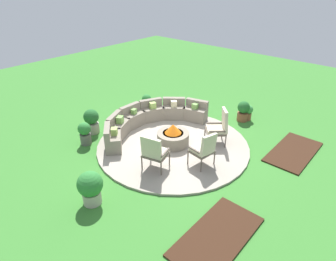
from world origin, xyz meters
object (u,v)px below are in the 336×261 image
lounge_chair_front_right (204,148)px  potted_plant_4 (92,121)px  potted_plant_1 (147,101)px  potted_plant_2 (85,133)px  lounge_chair_front_left (154,151)px  lounge_chair_back_left (219,126)px  potted_plant_0 (90,187)px  fire_pit (173,137)px  curved_stone_bench (149,119)px  potted_plant_3 (248,112)px  potted_plant_5 (243,111)px

lounge_chair_front_right → potted_plant_4: lounge_chair_front_right is taller
potted_plant_1 → potted_plant_2: (-3.08, -0.44, 0.08)m
lounge_chair_front_left → lounge_chair_back_left: 2.30m
lounge_chair_front_right → potted_plant_0: size_ratio=1.22×
fire_pit → potted_plant_0: bearing=-176.1°
lounge_chair_front_right → lounge_chair_back_left: size_ratio=0.91×
curved_stone_bench → potted_plant_0: potted_plant_0 is taller
lounge_chair_back_left → potted_plant_0: (-4.05, 0.77, -0.17)m
potted_plant_3 → potted_plant_4: potted_plant_4 is taller
curved_stone_bench → lounge_chair_back_left: 2.38m
lounge_chair_front_left → lounge_chair_front_right: size_ratio=1.03×
lounge_chair_front_left → potted_plant_0: (-1.81, 0.24, -0.15)m
lounge_chair_front_right → potted_plant_1: lounge_chair_front_right is taller
lounge_chair_front_right → potted_plant_0: bearing=166.0°
fire_pit → potted_plant_0: 3.10m
lounge_chair_back_left → potted_plant_3: bearing=-39.4°
curved_stone_bench → potted_plant_2: (-1.97, 0.79, 0.02)m
potted_plant_2 → potted_plant_3: potted_plant_2 is taller
lounge_chair_front_left → potted_plant_3: 4.40m
potted_plant_0 → potted_plant_2: potted_plant_0 is taller
potted_plant_1 → potted_plant_2: 3.11m
lounge_chair_back_left → potted_plant_0: size_ratio=1.35×
potted_plant_2 → potted_plant_3: 5.60m
lounge_chair_back_left → potted_plant_5: 1.98m
fire_pit → lounge_chair_front_left: bearing=-160.8°
potted_plant_3 → potted_plant_5: potted_plant_5 is taller
lounge_chair_front_left → potted_plant_2: (-0.38, 2.53, -0.23)m
lounge_chair_back_left → potted_plant_3: lounge_chair_back_left is taller
curved_stone_bench → potted_plant_0: bearing=-156.1°
lounge_chair_front_left → potted_plant_0: size_ratio=1.26×
potted_plant_0 → potted_plant_3: bearing=-6.1°
potted_plant_2 → potted_plant_4: bearing=37.4°
potted_plant_3 → curved_stone_bench: bearing=142.0°
potted_plant_0 → lounge_chair_back_left: bearing=-10.8°
potted_plant_1 → potted_plant_5: size_ratio=0.78×
potted_plant_4 → potted_plant_5: size_ratio=1.12×
fire_pit → potted_plant_2: 2.67m
lounge_chair_front_right → potted_plant_0: lounge_chair_front_right is taller
potted_plant_3 → potted_plant_4: bearing=141.0°
fire_pit → potted_plant_3: (3.08, -0.87, -0.00)m
potted_plant_2 → potted_plant_4: potted_plant_4 is taller
lounge_chair_back_left → potted_plant_0: lounge_chair_back_left is taller
lounge_chair_front_right → potted_plant_2: size_ratio=1.42×
potted_plant_1 → potted_plant_2: bearing=-171.9°
lounge_chair_front_left → lounge_chair_front_right: 1.32m
potted_plant_2 → potted_plant_4: size_ratio=0.88×
curved_stone_bench → potted_plant_1: size_ratio=6.72×
curved_stone_bench → potted_plant_5: bearing=-38.2°
curved_stone_bench → lounge_chair_front_right: 2.69m
curved_stone_bench → potted_plant_5: curved_stone_bench is taller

